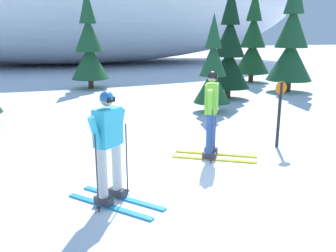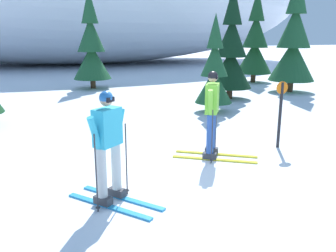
% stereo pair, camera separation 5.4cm
% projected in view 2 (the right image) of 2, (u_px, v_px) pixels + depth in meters
% --- Properties ---
extents(ground_plane, '(120.00, 120.00, 0.00)m').
position_uv_depth(ground_plane, '(198.00, 175.00, 6.71)').
color(ground_plane, white).
extents(skier_cyan_jacket, '(1.37, 1.47, 1.75)m').
position_uv_depth(skier_cyan_jacket, '(108.00, 145.00, 5.45)').
color(skier_cyan_jacket, '#2893CC').
rests_on(skier_cyan_jacket, ground).
extents(skier_lime_jacket, '(1.74, 1.28, 1.82)m').
position_uv_depth(skier_lime_jacket, '(212.00, 113.00, 7.46)').
color(skier_lime_jacket, gold).
rests_on(skier_lime_jacket, ground).
extents(pine_tree_left, '(1.75, 1.75, 4.54)m').
position_uv_depth(pine_tree_left, '(91.00, 47.00, 16.72)').
color(pine_tree_left, '#47301E').
rests_on(pine_tree_left, ground).
extents(pine_tree_center_left, '(1.22, 1.22, 3.17)m').
position_uv_depth(pine_tree_center_left, '(214.00, 72.00, 11.77)').
color(pine_tree_center_left, '#47301E').
rests_on(pine_tree_center_left, ground).
extents(pine_tree_center_right, '(1.68, 1.68, 4.36)m').
position_uv_depth(pine_tree_center_right, '(231.00, 52.00, 14.09)').
color(pine_tree_center_right, '#47301E').
rests_on(pine_tree_center_right, ground).
extents(pine_tree_right, '(1.97, 1.97, 5.11)m').
position_uv_depth(pine_tree_right, '(294.00, 43.00, 15.65)').
color(pine_tree_right, '#47301E').
rests_on(pine_tree_right, ground).
extents(pine_tree_far_right, '(1.85, 1.85, 4.80)m').
position_uv_depth(pine_tree_far_right, '(255.00, 44.00, 18.82)').
color(pine_tree_far_right, '#47301E').
rests_on(pine_tree_far_right, ground).
extents(trail_marker_post, '(0.28, 0.07, 1.52)m').
position_uv_depth(trail_marker_post, '(280.00, 111.00, 8.15)').
color(trail_marker_post, black).
rests_on(trail_marker_post, ground).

